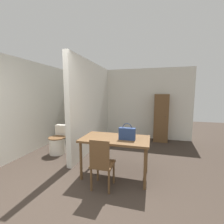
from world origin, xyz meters
name	(u,v)px	position (x,y,z in m)	size (l,w,h in m)	color
ground_plane	(57,216)	(0.00, 0.00, 0.00)	(16.00, 16.00, 0.00)	#382D26
wall_back	(120,103)	(0.00, 3.99, 1.25)	(5.04, 0.12, 2.50)	silver
wall_left	(34,107)	(-2.08, 1.97, 1.25)	(0.12, 4.93, 2.50)	silver
partition_wall	(93,106)	(-0.52, 2.56, 1.25)	(0.12, 2.75, 2.50)	silver
dining_table	(115,142)	(0.51, 1.18, 0.68)	(1.30, 0.72, 0.77)	brown
wooden_chair	(102,163)	(0.39, 0.70, 0.47)	(0.37, 0.37, 0.89)	brown
toilet	(58,142)	(-1.27, 1.90, 0.30)	(0.44, 0.59, 0.73)	silver
handbag	(127,133)	(0.75, 1.13, 0.88)	(0.30, 0.10, 0.31)	navy
wooden_cabinet	(161,118)	(1.48, 3.71, 0.80)	(0.46, 0.42, 1.60)	brown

